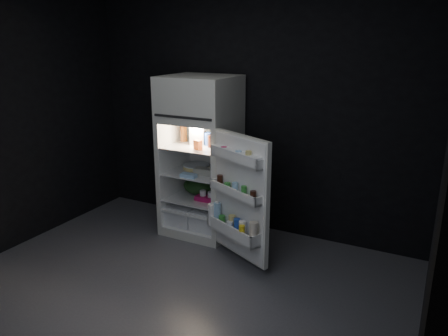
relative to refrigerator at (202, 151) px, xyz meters
The scene contains 18 objects.
floor 1.68m from the refrigerator, 72.39° to the right, with size 4.00×3.40×0.00m, color #535358.
wall_back 0.69m from the refrigerator, 42.14° to the left, with size 4.00×0.00×2.70m, color black.
wall_right 2.78m from the refrigerator, 28.63° to the right, with size 0.00×3.40×2.70m, color black.
refrigerator is the anchor object (origin of this frame).
fridge_door 0.94m from the refrigerator, 36.82° to the right, with size 0.73×0.48×1.22m.
milk_jug 0.20m from the refrigerator, behind, with size 0.16×0.16×0.24m, color white.
mayo_jar 0.17m from the refrigerator, ahead, with size 0.10×0.10×0.14m, color #1E42A3.
jam_jar 0.22m from the refrigerator, 17.94° to the right, with size 0.10×0.10×0.13m, color black.
amber_bottle 0.32m from the refrigerator, behind, with size 0.07×0.07×0.22m, color #B0571C.
small_carton 0.25m from the refrigerator, 68.99° to the right, with size 0.08×0.06×0.10m, color #D85319.
egg_carton 0.27m from the refrigerator, 37.08° to the right, with size 0.32×0.12×0.07m, color gray.
pie 0.23m from the refrigerator, 162.78° to the left, with size 0.30×0.30×0.04m, color tan.
flat_package 0.36m from the refrigerator, 88.81° to the right, with size 0.17×0.09×0.04m, color #91BAE0.
wrapped_pkg 0.29m from the refrigerator, 34.28° to the left, with size 0.11×0.09×0.05m, color beige.
produce_bag 0.44m from the refrigerator, 156.71° to the left, with size 0.37×0.31×0.20m, color #193815.
yogurt_tray 0.54m from the refrigerator, 41.14° to the right, with size 0.27×0.14×0.05m, color #AE0E4C.
small_can_red 0.54m from the refrigerator, 35.74° to the left, with size 0.07×0.07×0.09m, color #AE0E4C.
small_can_silver 0.56m from the refrigerator, 13.64° to the left, with size 0.06×0.06×0.09m, color silver.
Camera 1 is at (1.98, -2.75, 2.18)m, focal length 35.00 mm.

